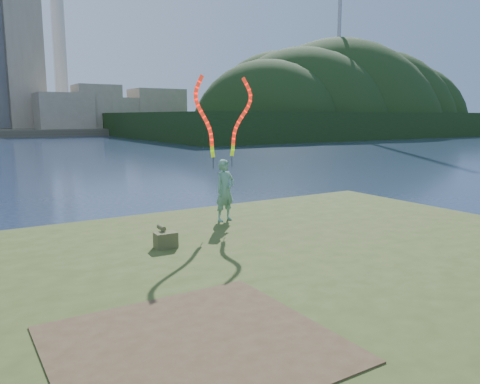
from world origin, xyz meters
TOP-DOWN VIEW (x-y plane):
  - ground at (0.00, 0.00)m, footprint 320.00×320.00m
  - grassy_knoll at (0.00, -2.30)m, footprint 20.00×18.00m
  - dirt_patch at (-2.20, -3.20)m, footprint 3.20×3.00m
  - wooded_hill at (59.57, 59.96)m, footprint 78.00×50.00m
  - woman_with_ribbons at (1.46, 2.37)m, footprint 2.00×0.55m
  - canvas_bag at (-0.84, 0.83)m, footprint 0.46×0.52m

SIDE VIEW (x-z plane):
  - ground at x=0.00m, z-range 0.00..0.00m
  - wooded_hill at x=59.57m, z-range -31.34..31.66m
  - grassy_knoll at x=0.00m, z-range -0.06..0.74m
  - dirt_patch at x=-2.20m, z-range 0.80..0.82m
  - canvas_bag at x=-0.84m, z-range 0.76..1.19m
  - woman_with_ribbons at x=1.46m, z-range 0.23..4.20m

